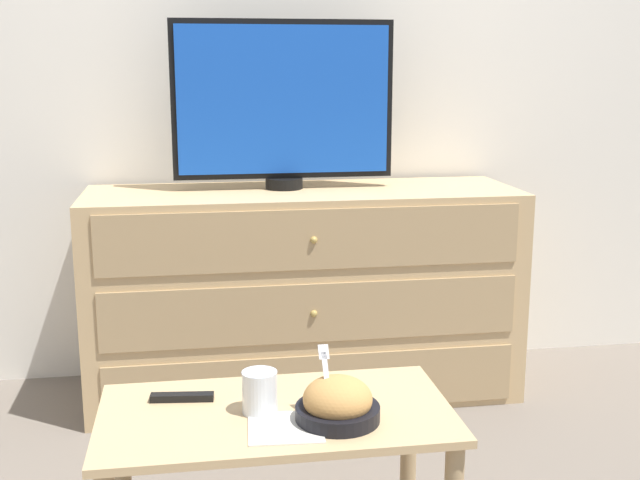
{
  "coord_description": "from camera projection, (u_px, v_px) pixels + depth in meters",
  "views": [
    {
      "loc": [
        -0.44,
        -3.16,
        1.23
      ],
      "look_at": [
        -0.11,
        -1.14,
        0.78
      ],
      "focal_mm": 45.0,
      "sensor_mm": 36.0,
      "label": 1
    }
  ],
  "objects": [
    {
      "name": "remote_control",
      "position": [
        182.0,
        397.0,
        1.96
      ],
      "size": [
        0.16,
        0.05,
        0.02
      ],
      "color": "black",
      "rests_on": "coffee_table"
    },
    {
      "name": "coffee_table",
      "position": [
        276.0,
        438.0,
        1.92
      ],
      "size": [
        0.84,
        0.45,
        0.42
      ],
      "color": "tan",
      "rests_on": "ground_plane"
    },
    {
      "name": "tv",
      "position": [
        283.0,
        103.0,
        2.9
      ],
      "size": [
        0.8,
        0.14,
        0.61
      ],
      "color": "black",
      "rests_on": "dresser"
    },
    {
      "name": "dresser",
      "position": [
        303.0,
        293.0,
        3.01
      ],
      "size": [
        1.58,
        0.53,
        0.78
      ],
      "color": "tan",
      "rests_on": "ground_plane"
    },
    {
      "name": "napkin",
      "position": [
        285.0,
        428.0,
        1.81
      ],
      "size": [
        0.18,
        0.18,
        0.0
      ],
      "color": "silver",
      "rests_on": "coffee_table"
    },
    {
      "name": "ground_plane",
      "position": [
        304.0,
        363.0,
        3.38
      ],
      "size": [
        12.0,
        12.0,
        0.0
      ],
      "primitive_type": "plane",
      "color": "#70665B"
    },
    {
      "name": "drink_cup",
      "position": [
        260.0,
        395.0,
        1.89
      ],
      "size": [
        0.08,
        0.08,
        0.1
      ],
      "color": "white",
      "rests_on": "coffee_table"
    },
    {
      "name": "takeout_bowl",
      "position": [
        338.0,
        404.0,
        1.85
      ],
      "size": [
        0.2,
        0.2,
        0.17
      ],
      "color": "black",
      "rests_on": "coffee_table"
    },
    {
      "name": "wall_back",
      "position": [
        301.0,
        46.0,
        3.12
      ],
      "size": [
        12.0,
        0.05,
        2.6
      ],
      "color": "white",
      "rests_on": "ground_plane"
    }
  ]
}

